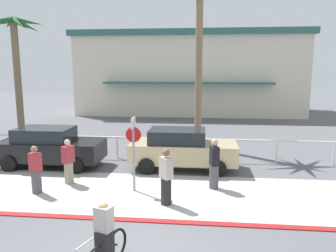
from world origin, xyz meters
The scene contains 15 objects.
ground_plane centered at (0.00, 10.00, 0.00)m, with size 80.00×80.00×0.00m, color #5B5B60.
sidewalk_strip centered at (0.00, 4.20, 0.01)m, with size 44.00×4.00×0.02m, color beige.
curb_paint centered at (0.00, 2.20, 0.01)m, with size 44.00×0.24×0.03m, color maroon.
building_backdrop centered at (0.23, 26.50, 3.76)m, with size 20.81×10.42×7.47m.
rail_fence centered at (0.00, 8.50, 0.84)m, with size 19.49×0.08×1.04m.
stop_sign_bike_lane centered at (-0.76, 4.39, 1.68)m, with size 0.52×0.56×2.56m.
palm_tree_1 centered at (-8.21, 10.33, 5.22)m, with size 3.49×3.31×6.81m.
palm_tree_2 centered at (1.27, 11.28, 6.62)m, with size 3.44×3.27×8.70m.
car_black_1 centered at (-4.96, 6.92, 0.87)m, with size 4.40×2.02×1.69m.
car_tan_2 centered at (0.69, 7.14, 0.87)m, with size 4.40×2.02×1.69m.
cyclist_black_0 centered at (-0.46, -0.12, 0.69)m, with size 0.67×1.73×1.50m.
pedestrian_0 centered at (1.96, 4.92, 0.83)m, with size 0.39×0.45×1.78m.
pedestrian_1 centered at (-3.99, 3.86, 0.76)m, with size 0.48×0.43×1.64m.
pedestrian_2 centered at (0.45, 3.37, 0.83)m, with size 0.46×0.47×1.78m.
pedestrian_3 centered at (-3.29, 4.90, 0.76)m, with size 0.44×0.48×1.66m.
Camera 1 is at (1.52, -6.20, 4.13)m, focal length 35.22 mm.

